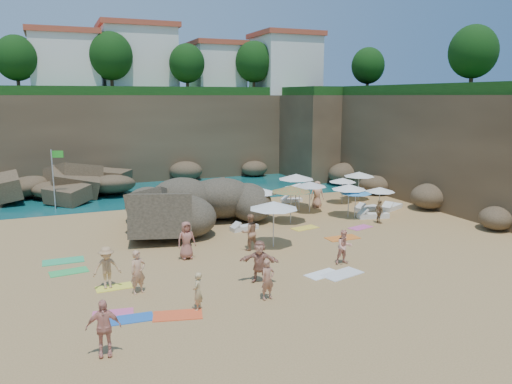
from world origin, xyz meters
name	(u,v)px	position (x,y,z in m)	size (l,w,h in m)	color
ground	(244,238)	(0.00, 0.00, 0.00)	(120.00, 120.00, 0.00)	tan
seawater	(147,168)	(0.00, 30.00, 0.00)	(120.00, 120.00, 0.00)	#0C4751
cliff_back	(174,135)	(2.00, 25.00, 4.00)	(44.00, 8.00, 8.00)	brown
cliff_right	(420,144)	(19.00, 8.00, 4.00)	(8.00, 30.00, 8.00)	brown
cliff_corner	(327,134)	(17.00, 20.00, 4.00)	(10.00, 12.00, 8.00)	brown
rock_promontory	(38,200)	(-11.00, 16.00, 0.00)	(12.00, 7.00, 2.00)	brown
clifftop_buildings	(180,63)	(2.96, 25.79, 11.24)	(28.48, 9.48, 7.00)	white
clifftop_trees	(215,59)	(4.78, 19.52, 11.26)	(35.60, 23.82, 4.40)	#11380F
rock_outcrop	(202,224)	(-1.29, 3.94, 0.00)	(7.26, 5.45, 2.90)	brown
flag_pole	(55,171)	(-9.62, 12.01, 2.73)	(0.83, 0.25, 4.28)	silver
parasol_0	(261,191)	(2.58, 3.63, 1.94)	(2.24, 2.24, 2.12)	silver
parasol_1	(310,184)	(6.55, 4.29, 1.99)	(2.29, 2.29, 2.17)	silver
parasol_2	(343,180)	(10.23, 5.98, 1.78)	(2.05, 2.05, 1.93)	silver
parasol_3	(299,185)	(6.06, 4.93, 1.82)	(2.10, 2.10, 1.98)	silver
parasol_4	(359,174)	(12.00, 6.46, 2.04)	(2.35, 2.35, 2.23)	silver
parasol_6	(291,189)	(4.04, 2.16, 2.21)	(2.54, 2.54, 2.40)	silver
parasol_7	(349,187)	(8.34, 2.20, 2.02)	(2.33, 2.33, 2.20)	silver
parasol_8	(296,177)	(6.39, 6.09, 2.25)	(2.59, 2.59, 2.45)	silver
parasol_9	(274,205)	(0.91, -2.08, 2.29)	(2.63, 2.63, 2.49)	silver
parasol_10	(356,191)	(8.55, 1.71, 1.81)	(2.08, 2.08, 1.97)	silver
parasol_11	(380,189)	(10.50, 1.76, 1.77)	(2.04, 2.04, 1.93)	silver
lounger_0	(200,207)	(-0.21, 8.05, 0.14)	(1.84, 0.61, 0.29)	silver
lounger_1	(292,200)	(6.94, 7.88, 0.13)	(1.62, 0.54, 0.25)	white
lounger_2	(392,207)	(12.41, 2.84, 0.16)	(2.00, 0.67, 0.31)	white
lounger_3	(244,228)	(0.69, 1.67, 0.14)	(1.74, 0.58, 0.27)	silver
lounger_4	(373,216)	(9.66, 1.24, 0.16)	(2.07, 0.69, 0.32)	silver
lounger_5	(367,208)	(10.56, 3.22, 0.15)	(1.89, 0.63, 0.29)	silver
towel_0	(132,319)	(-7.48, -8.17, 0.01)	(1.55, 0.78, 0.03)	blue
towel_1	(113,314)	(-8.05, -7.47, 0.01)	(1.48, 0.74, 0.03)	#E45890
towel_2	(178,315)	(-5.86, -8.52, 0.02)	(1.79, 0.90, 0.03)	#FF5528
towel_3	(69,272)	(-9.40, -2.09, 0.01)	(1.67, 0.84, 0.03)	#36BF5A
towel_4	(114,287)	(-7.70, -4.81, 0.01)	(1.49, 0.75, 0.03)	#FFF743
towel_5	(323,274)	(1.24, -6.79, 0.01)	(1.65, 0.82, 0.03)	white
towel_9	(360,227)	(7.48, -0.55, 0.01)	(1.52, 0.76, 0.03)	#DE56A1
towel_10	(342,238)	(5.21, -2.11, 0.02)	(1.89, 0.95, 0.03)	orange
towel_11	(63,261)	(-9.58, -0.38, 0.02)	(1.91, 0.96, 0.03)	#35B970
towel_12	(305,228)	(4.26, 0.65, 0.01)	(1.66, 0.83, 0.03)	yellow
towel_13	(342,274)	(2.06, -7.12, 0.02)	(1.95, 0.98, 0.03)	white
person_stand_0	(138,272)	(-6.83, -5.82, 0.91)	(0.66, 0.43, 1.81)	tan
person_stand_1	(250,232)	(-0.46, -2.11, 0.96)	(0.93, 0.73, 1.92)	#AD7856
person_stand_2	(220,189)	(2.19, 10.72, 0.85)	(1.09, 0.45, 1.69)	#EBB085
person_stand_3	(379,212)	(9.18, -0.06, 0.76)	(0.89, 0.37, 1.52)	#98764C
person_stand_4	(317,194)	(7.77, 5.43, 0.97)	(0.94, 0.51, 1.93)	tan
person_stand_5	(134,208)	(-5.13, 6.25, 0.88)	(1.63, 0.47, 1.75)	#A67C53
person_stand_6	(198,291)	(-5.03, -8.31, 0.74)	(0.54, 0.35, 1.47)	tan
person_lie_0	(108,283)	(-7.94, -4.82, 0.24)	(1.15, 1.78, 0.47)	tan
person_lie_1	(105,349)	(-8.64, -10.50, 0.22)	(1.06, 1.81, 0.44)	#E39581
person_lie_2	(187,254)	(-3.89, -2.28, 0.25)	(0.91, 1.86, 0.50)	#A66253
person_lie_3	(259,277)	(-1.77, -6.56, 0.24)	(1.69, 1.82, 0.48)	tan
person_lie_4	(268,295)	(-2.20, -8.42, 0.19)	(0.58, 1.60, 0.38)	#AA6F55
person_lie_5	(344,258)	(2.89, -5.94, 0.31)	(0.80, 1.65, 0.62)	#EA9E85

